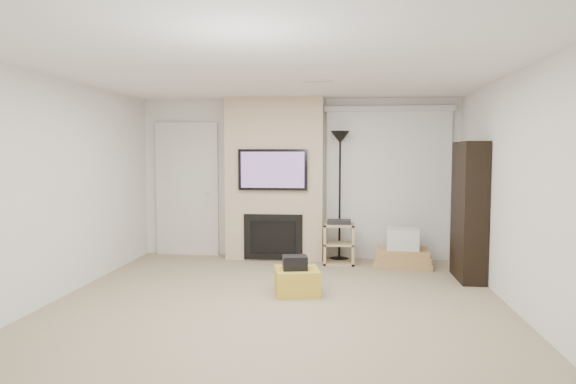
# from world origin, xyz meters

# --- Properties ---
(floor) EXTENTS (5.00, 5.50, 0.00)m
(floor) POSITION_xyz_m (0.00, 0.00, 0.00)
(floor) COLOR tan
(floor) RESTS_ON ground
(ceiling) EXTENTS (5.00, 5.50, 0.00)m
(ceiling) POSITION_xyz_m (0.00, 0.00, 2.50)
(ceiling) COLOR white
(ceiling) RESTS_ON wall_back
(wall_back) EXTENTS (5.00, 0.00, 2.50)m
(wall_back) POSITION_xyz_m (0.00, 2.75, 1.25)
(wall_back) COLOR white
(wall_back) RESTS_ON ground
(wall_front) EXTENTS (5.00, 0.00, 2.50)m
(wall_front) POSITION_xyz_m (0.00, -2.75, 1.25)
(wall_front) COLOR white
(wall_front) RESTS_ON ground
(wall_left) EXTENTS (0.00, 5.50, 2.50)m
(wall_left) POSITION_xyz_m (-2.50, 0.00, 1.25)
(wall_left) COLOR white
(wall_left) RESTS_ON ground
(wall_right) EXTENTS (0.00, 5.50, 2.50)m
(wall_right) POSITION_xyz_m (2.50, 0.00, 1.25)
(wall_right) COLOR white
(wall_right) RESTS_ON ground
(hvac_vent) EXTENTS (0.35, 0.18, 0.01)m
(hvac_vent) POSITION_xyz_m (0.40, 0.80, 2.50)
(hvac_vent) COLOR silver
(hvac_vent) RESTS_ON ceiling
(ottoman) EXTENTS (0.59, 0.59, 0.30)m
(ottoman) POSITION_xyz_m (0.18, 0.54, 0.15)
(ottoman) COLOR gold
(ottoman) RESTS_ON floor
(black_bag) EXTENTS (0.32, 0.27, 0.16)m
(black_bag) POSITION_xyz_m (0.15, 0.50, 0.38)
(black_bag) COLOR black
(black_bag) RESTS_ON ottoman
(fireplace_wall) EXTENTS (1.50, 0.47, 2.50)m
(fireplace_wall) POSITION_xyz_m (-0.35, 2.54, 1.24)
(fireplace_wall) COLOR beige
(fireplace_wall) RESTS_ON floor
(entry_door) EXTENTS (1.02, 0.11, 2.14)m
(entry_door) POSITION_xyz_m (-1.80, 2.71, 1.05)
(entry_door) COLOR silver
(entry_door) RESTS_ON floor
(vertical_blinds) EXTENTS (1.98, 0.10, 2.37)m
(vertical_blinds) POSITION_xyz_m (1.40, 2.70, 1.27)
(vertical_blinds) COLOR silver
(vertical_blinds) RESTS_ON floor
(floor_lamp) EXTENTS (0.29, 0.29, 1.99)m
(floor_lamp) POSITION_xyz_m (0.66, 2.50, 1.56)
(floor_lamp) COLOR black
(floor_lamp) RESTS_ON floor
(av_stand) EXTENTS (0.45, 0.38, 0.66)m
(av_stand) POSITION_xyz_m (0.65, 2.26, 0.35)
(av_stand) COLOR tan
(av_stand) RESTS_ON floor
(box_stack) EXTENTS (0.89, 0.71, 0.55)m
(box_stack) POSITION_xyz_m (1.59, 2.20, 0.21)
(box_stack) COLOR tan
(box_stack) RESTS_ON floor
(bookshelf) EXTENTS (0.30, 0.80, 1.80)m
(bookshelf) POSITION_xyz_m (2.34, 1.48, 0.90)
(bookshelf) COLOR black
(bookshelf) RESTS_ON floor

